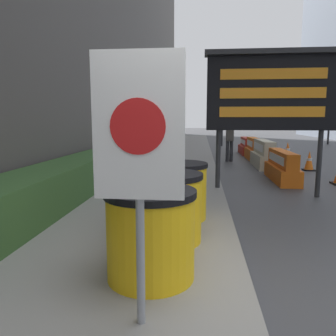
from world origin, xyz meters
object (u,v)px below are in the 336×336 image
Objects in this scene: barrel_drum_foreground at (151,234)px; jersey_barrier_orange_near at (253,150)px; warning_sign at (139,145)px; traffic_cone_far at (309,161)px; traffic_light_near_curb at (223,100)px; message_board at (271,92)px; traffic_cone_near at (288,151)px; traffic_light_far_side at (332,96)px; pedestrian_worker at (230,136)px; barrel_drum_middle at (168,207)px; jersey_barrier_cream at (264,155)px; jersey_barrier_orange_far at (282,168)px; jersey_barrier_red_striped at (247,147)px; barrel_drum_back at (179,190)px.

barrel_drum_foreground reaches higher than jersey_barrier_orange_near.
warning_sign reaches higher than traffic_cone_far.
traffic_light_near_curb reaches higher than traffic_cone_far.
barrel_drum_foreground is at bearing -114.11° from message_board.
jersey_barrier_orange_near is 2.41× the size of traffic_cone_near.
traffic_light_far_side reaches higher than pedestrian_worker.
traffic_cone_near is at bearing 69.88° from barrel_drum_foreground.
warning_sign reaches higher than barrel_drum_foreground.
jersey_barrier_orange_near is 1.36m from traffic_cone_near.
barrel_drum_middle reaches higher than traffic_cone_near.
pedestrian_worker is at bearing 81.92° from warning_sign.
traffic_cone_far is 0.15× the size of traffic_light_far_side.
message_board is (1.79, 3.19, 1.59)m from barrel_drum_middle.
jersey_barrier_cream is 2.19m from jersey_barrier_orange_near.
message_board reaches higher than barrel_drum_foreground.
barrel_drum_middle reaches higher than jersey_barrier_orange_far.
traffic_light_near_curb is (-0.87, 4.48, 2.44)m from jersey_barrier_red_striped.
barrel_drum_foreground is 0.20× the size of traffic_light_far_side.
traffic_light_far_side reaches higher than message_board.
pedestrian_worker is at bearing 80.62° from barrel_drum_middle.
warning_sign is 0.92× the size of jersey_barrier_orange_far.
barrel_drum_middle is at bearing -108.37° from jersey_barrier_cream.
jersey_barrier_orange_far is at bearing -85.60° from traffic_light_near_curb.
traffic_light_near_curb reaches higher than message_board.
barrel_drum_middle is 1.86m from warning_sign.
jersey_barrier_cream is (0.73, 4.39, -1.76)m from message_board.
jersey_barrier_orange_near is at bearing 83.65° from message_board.
barrel_drum_back is 0.22× the size of traffic_light_near_curb.
barrel_drum_back is at bearing -105.47° from jersey_barrier_orange_near.
jersey_barrier_red_striped is 2.43m from traffic_cone_near.
traffic_cone_far is (-0.07, -2.91, -0.05)m from traffic_cone_near.
barrel_drum_foreground is 0.44× the size of warning_sign.
jersey_barrier_orange_near is at bearing -178.34° from traffic_cone_near.
jersey_barrier_orange_far is 1.24× the size of pedestrian_worker.
jersey_barrier_cream is 2.61m from traffic_cone_near.
jersey_barrier_orange_near is at bearing 77.45° from warning_sign.
traffic_light_near_curb is at bearing 94.40° from jersey_barrier_orange_far.
pedestrian_worker is (-0.17, -7.33, -1.81)m from traffic_light_near_curb.
traffic_light_near_curb reaches higher than barrel_drum_middle.
barrel_drum_middle is at bearing 86.23° from barrel_drum_foreground.
barrel_drum_middle is at bearing -95.77° from traffic_light_near_curb.
jersey_barrier_orange_far is 1.20× the size of jersey_barrier_orange_near.
barrel_drum_foreground is 11.44m from traffic_cone_near.
barrel_drum_foreground is 0.94m from barrel_drum_middle.
message_board is at bearing -107.52° from traffic_cone_near.
warning_sign reaches higher than jersey_barrier_orange_far.
barrel_drum_foreground is at bearing -116.28° from traffic_cone_far.
message_board is at bearing -118.61° from traffic_cone_far.
message_board is at bearing 65.89° from barrel_drum_foreground.
pedestrian_worker is (-1.04, -2.86, 0.63)m from jersey_barrier_red_striped.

